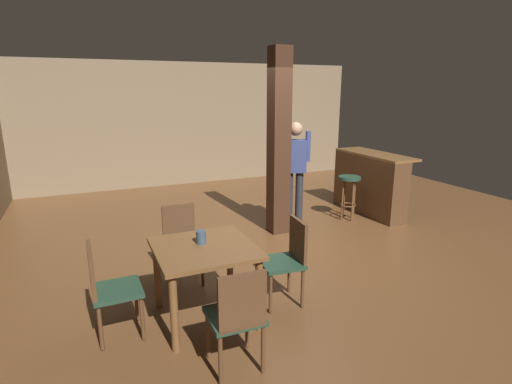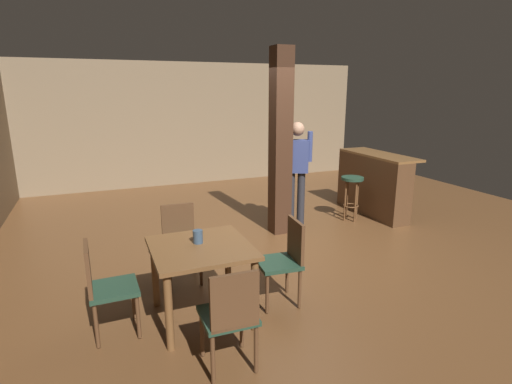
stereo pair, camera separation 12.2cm
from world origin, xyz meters
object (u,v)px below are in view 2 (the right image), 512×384
(chair_south, at_px, (230,314))
(standing_person, at_px, (297,169))
(dining_table, at_px, (201,259))
(bar_counter, at_px, (373,184))
(chair_east, at_px, (285,257))
(napkin_cup, at_px, (198,237))
(chair_west, at_px, (104,284))
(bar_stool_near, at_px, (352,187))
(chair_north, at_px, (180,239))

(chair_south, height_order, standing_person, standing_person)
(dining_table, xyz_separation_m, standing_person, (2.02, 1.90, 0.38))
(chair_south, xyz_separation_m, bar_counter, (3.71, 3.04, 0.05))
(chair_south, height_order, bar_counter, bar_counter)
(chair_east, distance_m, napkin_cup, 0.94)
(chair_east, bearing_deg, dining_table, 177.83)
(dining_table, relative_size, chair_west, 1.04)
(dining_table, distance_m, bar_stool_near, 3.73)
(napkin_cup, bearing_deg, bar_stool_near, 31.34)
(standing_person, distance_m, bar_stool_near, 1.21)
(chair_west, height_order, chair_north, same)
(dining_table, height_order, chair_south, chair_south)
(chair_west, xyz_separation_m, chair_south, (0.89, -0.88, 0.00))
(chair_west, height_order, bar_counter, bar_counter)
(chair_north, height_order, chair_east, same)
(chair_south, height_order, chair_north, same)
(napkin_cup, bearing_deg, bar_counter, 29.46)
(chair_west, relative_size, chair_east, 1.00)
(napkin_cup, xyz_separation_m, bar_counter, (3.73, 2.10, -0.26))
(chair_north, bearing_deg, bar_stool_near, 19.41)
(chair_east, relative_size, napkin_cup, 6.93)
(dining_table, bearing_deg, bar_counter, 30.48)
(dining_table, distance_m, chair_south, 0.85)
(standing_person, bearing_deg, chair_east, -120.51)
(bar_stool_near, bearing_deg, standing_person, -174.86)
(chair_south, distance_m, bar_counter, 4.80)
(chair_east, relative_size, bar_counter, 0.55)
(chair_west, relative_size, bar_stool_near, 1.17)
(chair_west, relative_size, chair_north, 1.00)
(chair_west, xyz_separation_m, chair_north, (0.86, 0.85, 0.00))
(dining_table, relative_size, chair_north, 1.04)
(chair_north, xyz_separation_m, chair_east, (0.90, -0.92, 0.00))
(chair_east, xyz_separation_m, napkin_cup, (-0.88, 0.12, 0.31))
(dining_table, height_order, bar_counter, bar_counter)
(chair_east, distance_m, bar_stool_near, 3.05)
(dining_table, distance_m, chair_east, 0.89)
(chair_north, bearing_deg, bar_counter, 19.18)
(chair_north, relative_size, napkin_cup, 6.93)
(chair_west, height_order, chair_east, same)
(chair_west, distance_m, chair_east, 1.76)
(chair_south, xyz_separation_m, napkin_cup, (-0.01, 0.93, 0.31))
(chair_south, height_order, bar_stool_near, chair_south)
(chair_east, height_order, napkin_cup, chair_east)
(dining_table, relative_size, chair_east, 1.04)
(chair_north, distance_m, napkin_cup, 0.86)
(chair_south, relative_size, chair_north, 1.00)
(bar_stool_near, bearing_deg, chair_east, -138.05)
(dining_table, relative_size, chair_south, 1.04)
(standing_person, distance_m, bar_counter, 1.78)
(chair_south, relative_size, bar_counter, 0.55)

